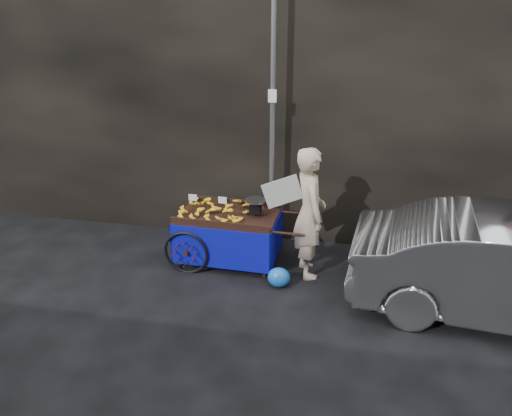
# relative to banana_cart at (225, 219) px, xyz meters

# --- Properties ---
(ground) EXTENTS (80.00, 80.00, 0.00)m
(ground) POSITION_rel_banana_cart_xyz_m (0.30, -0.73, -0.67)
(ground) COLOR black
(ground) RESTS_ON ground
(building_wall) EXTENTS (13.50, 2.00, 5.00)m
(building_wall) POSITION_rel_banana_cart_xyz_m (0.69, 1.87, 1.83)
(building_wall) COLOR black
(building_wall) RESTS_ON ground
(street_pole) EXTENTS (0.12, 0.10, 4.00)m
(street_pole) POSITION_rel_banana_cart_xyz_m (0.60, 0.57, 1.34)
(street_pole) COLOR slate
(street_pole) RESTS_ON ground
(banana_cart) EXTENTS (2.02, 1.03, 1.08)m
(banana_cart) POSITION_rel_banana_cart_xyz_m (0.00, 0.00, 0.00)
(banana_cart) COLOR black
(banana_cart) RESTS_ON ground
(vendor) EXTENTS (0.98, 0.80, 1.87)m
(vendor) POSITION_rel_banana_cart_xyz_m (1.24, -0.14, 0.27)
(vendor) COLOR tan
(vendor) RESTS_ON ground
(plastic_bag) EXTENTS (0.31, 0.25, 0.28)m
(plastic_bag) POSITION_rel_banana_cart_xyz_m (0.91, -0.60, -0.53)
(plastic_bag) COLOR blue
(plastic_bag) RESTS_ON ground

